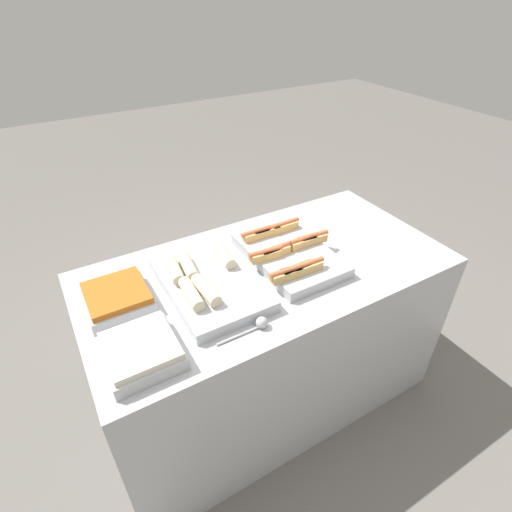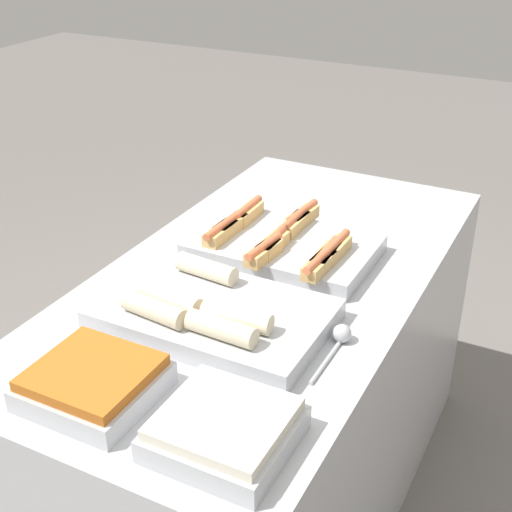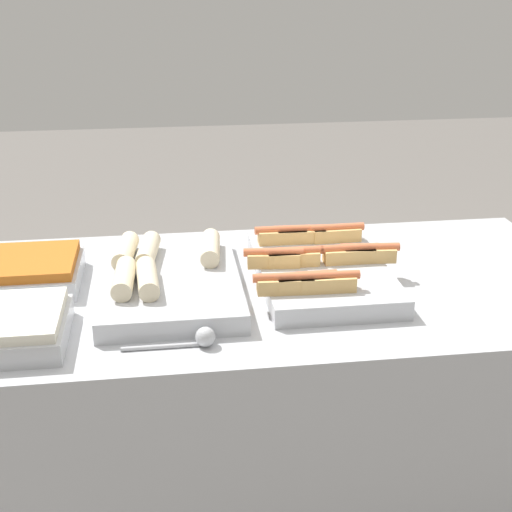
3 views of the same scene
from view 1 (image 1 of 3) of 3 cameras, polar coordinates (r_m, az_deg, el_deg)
name	(u,v)px [view 1 (image 1 of 3)]	position (r m, az deg, el deg)	size (l,w,h in m)	color
ground_plane	(266,388)	(2.38, 1.39, -18.38)	(12.00, 12.00, 0.00)	slate
counter	(267,335)	(2.05, 1.56, -11.22)	(1.63, 0.82, 0.86)	#B7BABF
tray_hotdogs	(288,253)	(1.79, 4.60, 0.43)	(0.41, 0.50, 0.10)	#B7BABF
tray_wraps	(207,281)	(1.64, -6.98, -3.58)	(0.34, 0.54, 0.10)	#B7BABF
tray_side_front	(141,351)	(1.41, -16.05, -12.93)	(0.24, 0.25, 0.07)	#B7BABF
tray_side_back	(117,298)	(1.64, -19.18, -5.66)	(0.24, 0.25, 0.07)	#B7BABF
serving_spoon_near	(258,325)	(1.46, 0.28, -9.78)	(0.20, 0.04, 0.04)	#B2B5BA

